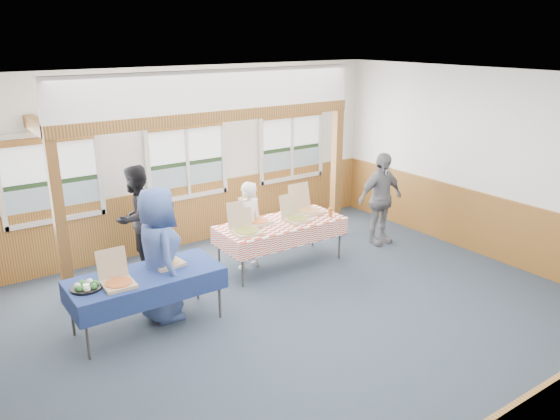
% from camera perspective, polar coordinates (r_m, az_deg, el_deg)
% --- Properties ---
extents(floor, '(8.00, 8.00, 0.00)m').
position_cam_1_polar(floor, '(7.64, 2.44, -11.24)').
color(floor, '#26333F').
rests_on(floor, ground).
extents(ceiling, '(8.00, 8.00, 0.00)m').
position_cam_1_polar(ceiling, '(6.68, 2.81, 13.45)').
color(ceiling, white).
rests_on(ceiling, wall_back).
extents(wall_back, '(8.00, 0.00, 8.00)m').
position_cam_1_polar(wall_back, '(9.91, -9.80, 5.35)').
color(wall_back, silver).
rests_on(wall_back, floor).
extents(wall_right, '(0.00, 8.00, 8.00)m').
position_cam_1_polar(wall_right, '(9.87, 21.48, 4.30)').
color(wall_right, silver).
rests_on(wall_right, floor).
extents(wainscot_back, '(7.98, 0.05, 1.10)m').
position_cam_1_polar(wainscot_back, '(10.16, -9.43, -0.46)').
color(wainscot_back, brown).
rests_on(wainscot_back, floor).
extents(wainscot_right, '(0.05, 6.98, 1.10)m').
position_cam_1_polar(wainscot_right, '(10.13, 20.72, -1.48)').
color(wainscot_right, brown).
rests_on(wainscot_right, floor).
extents(window_left, '(1.56, 0.10, 1.46)m').
position_cam_1_polar(window_left, '(9.15, -22.84, 3.64)').
color(window_left, silver).
rests_on(window_left, wall_back).
extents(window_mid, '(1.56, 0.10, 1.46)m').
position_cam_1_polar(window_mid, '(9.85, -9.72, 5.75)').
color(window_mid, silver).
rests_on(window_mid, wall_back).
extents(window_right, '(1.56, 0.10, 1.46)m').
position_cam_1_polar(window_right, '(11.00, 1.23, 7.28)').
color(window_right, silver).
rests_on(window_right, wall_back).
extents(post_left, '(0.15, 0.15, 2.40)m').
position_cam_1_polar(post_left, '(8.14, -21.98, -1.44)').
color(post_left, '#533612').
rests_on(post_left, floor).
extents(post_right, '(0.15, 0.15, 2.40)m').
position_cam_1_polar(post_right, '(10.34, 5.89, 3.77)').
color(post_right, '#533612').
rests_on(post_right, floor).
extents(cross_beam, '(5.15, 0.18, 0.18)m').
position_cam_1_polar(cross_beam, '(8.69, -6.67, 9.70)').
color(cross_beam, '#533612').
rests_on(cross_beam, post_left).
extents(table_left, '(2.00, 0.96, 0.76)m').
position_cam_1_polar(table_left, '(7.34, -13.86, -6.91)').
color(table_left, '#373737').
rests_on(table_left, floor).
extents(table_right, '(2.32, 1.80, 0.76)m').
position_cam_1_polar(table_right, '(9.01, 0.09, -1.57)').
color(table_right, '#373737').
rests_on(table_right, floor).
extents(pizza_box_a, '(0.39, 0.47, 0.41)m').
position_cam_1_polar(pizza_box_a, '(7.08, -16.62, -7.04)').
color(pizza_box_a, tan).
rests_on(pizza_box_a, table_left).
extents(pizza_box_b, '(0.45, 0.52, 0.43)m').
position_cam_1_polar(pizza_box_b, '(7.54, -11.94, -5.07)').
color(pizza_box_b, tan).
rests_on(pizza_box_b, table_left).
extents(pizza_box_c, '(0.47, 0.55, 0.45)m').
position_cam_1_polar(pizza_box_c, '(8.52, -3.66, -1.96)').
color(pizza_box_c, tan).
rests_on(pizza_box_c, table_right).
extents(pizza_box_d, '(0.45, 0.52, 0.42)m').
position_cam_1_polar(pizza_box_d, '(8.94, -2.49, -0.97)').
color(pizza_box_d, tan).
rests_on(pizza_box_d, table_right).
extents(pizza_box_e, '(0.38, 0.46, 0.41)m').
position_cam_1_polar(pizza_box_e, '(9.05, 1.66, -0.72)').
color(pizza_box_e, tan).
rests_on(pizza_box_e, table_right).
extents(pizza_box_f, '(0.44, 0.53, 0.47)m').
position_cam_1_polar(pizza_box_f, '(9.45, 2.82, 0.11)').
color(pizza_box_f, tan).
rests_on(pizza_box_f, table_right).
extents(veggie_tray, '(0.38, 0.38, 0.09)m').
position_cam_1_polar(veggie_tray, '(7.11, -19.58, -7.55)').
color(veggie_tray, black).
rests_on(veggie_tray, table_left).
extents(drink_glass, '(0.07, 0.07, 0.15)m').
position_cam_1_polar(drink_glass, '(9.28, 5.28, -0.25)').
color(drink_glass, '#974F19').
rests_on(drink_glass, table_right).
extents(woman_white, '(0.59, 0.44, 1.48)m').
position_cam_1_polar(woman_white, '(8.90, -3.38, -1.63)').
color(woman_white, white).
rests_on(woman_white, floor).
extents(woman_black, '(1.06, 0.99, 1.73)m').
position_cam_1_polar(woman_black, '(9.18, -14.76, -0.77)').
color(woman_black, black).
rests_on(woman_black, floor).
extents(man_blue, '(0.68, 0.96, 1.85)m').
position_cam_1_polar(man_blue, '(7.45, -12.49, -4.54)').
color(man_blue, '#39508F').
rests_on(man_blue, floor).
extents(person_grey, '(1.01, 0.44, 1.71)m').
position_cam_1_polar(person_grey, '(10.10, 10.45, 1.17)').
color(person_grey, slate).
rests_on(person_grey, floor).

